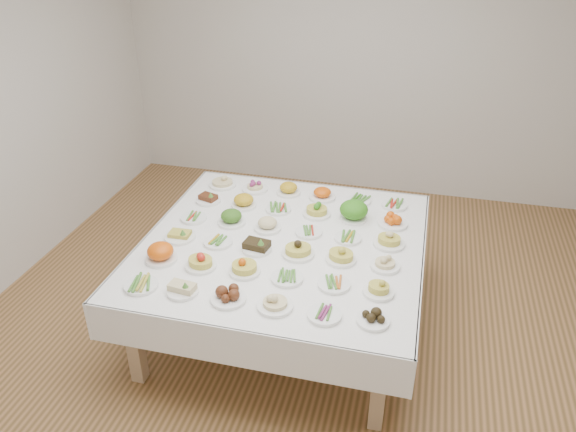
% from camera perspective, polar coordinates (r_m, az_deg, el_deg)
% --- Properties ---
extents(room_envelope, '(5.02, 5.02, 2.81)m').
position_cam_1_polar(room_envelope, '(3.65, 1.10, 12.46)').
color(room_envelope, '#9D6C41').
rests_on(room_envelope, ground).
extents(display_table, '(2.00, 2.00, 0.75)m').
position_cam_1_polar(display_table, '(4.08, -0.52, -3.46)').
color(display_table, white).
rests_on(display_table, ground).
extents(dish_0, '(0.22, 0.21, 0.05)m').
position_cam_1_polar(dish_0, '(3.70, -14.70, -6.71)').
color(dish_0, white).
rests_on(dish_0, display_table).
extents(dish_1, '(0.20, 0.20, 0.09)m').
position_cam_1_polar(dish_1, '(3.58, -10.69, -7.24)').
color(dish_1, white).
rests_on(dish_1, display_table).
extents(dish_2, '(0.22, 0.22, 0.10)m').
position_cam_1_polar(dish_2, '(3.47, -6.11, -7.87)').
color(dish_2, white).
rests_on(dish_2, display_table).
extents(dish_3, '(0.22, 0.22, 0.12)m').
position_cam_1_polar(dish_3, '(3.39, -1.32, -8.51)').
color(dish_3, white).
rests_on(dish_3, display_table).
extents(dish_4, '(0.20, 0.20, 0.05)m').
position_cam_1_polar(dish_4, '(3.36, 3.71, -9.91)').
color(dish_4, white).
rests_on(dish_4, display_table).
extents(dish_5, '(0.19, 0.19, 0.08)m').
position_cam_1_polar(dish_5, '(3.34, 8.64, -10.15)').
color(dish_5, white).
rests_on(dish_5, display_table).
extents(dish_6, '(0.23, 0.23, 0.14)m').
position_cam_1_polar(dish_6, '(3.90, -12.83, -3.59)').
color(dish_6, white).
rests_on(dish_6, display_table).
extents(dish_7, '(0.21, 0.21, 0.12)m').
position_cam_1_polar(dish_7, '(3.79, -8.90, -4.48)').
color(dish_7, white).
rests_on(dish_7, display_table).
extents(dish_8, '(0.21, 0.21, 0.12)m').
position_cam_1_polar(dish_8, '(3.70, -4.46, -5.10)').
color(dish_8, white).
rests_on(dish_8, display_table).
extents(dish_9, '(0.21, 0.21, 0.05)m').
position_cam_1_polar(dish_9, '(3.65, -0.09, -6.25)').
color(dish_9, white).
rests_on(dish_9, display_table).
extents(dish_10, '(0.21, 0.21, 0.05)m').
position_cam_1_polar(dish_10, '(3.60, 4.68, -6.86)').
color(dish_10, white).
rests_on(dish_10, display_table).
extents(dish_11, '(0.20, 0.20, 0.11)m').
position_cam_1_polar(dish_11, '(3.56, 9.21, -7.18)').
color(dish_11, white).
rests_on(dish_11, display_table).
extents(dish_12, '(0.22, 0.22, 0.10)m').
position_cam_1_polar(dish_12, '(4.14, -10.94, -1.70)').
color(dish_12, white).
rests_on(dish_12, display_table).
extents(dish_13, '(0.20, 0.20, 0.05)m').
position_cam_1_polar(dish_13, '(4.04, -7.12, -2.55)').
color(dish_13, white).
rests_on(dish_13, display_table).
extents(dish_14, '(0.21, 0.21, 0.10)m').
position_cam_1_polar(dish_14, '(3.93, -3.20, -2.95)').
color(dish_14, white).
rests_on(dish_14, display_table).
extents(dish_15, '(0.25, 0.24, 0.14)m').
position_cam_1_polar(dish_15, '(3.86, 1.04, -3.13)').
color(dish_15, white).
rests_on(dish_15, display_table).
extents(dish_16, '(0.23, 0.22, 0.13)m').
position_cam_1_polar(dish_16, '(3.82, 5.42, -3.75)').
color(dish_16, white).
rests_on(dish_16, display_table).
extents(dish_17, '(0.20, 0.20, 0.10)m').
position_cam_1_polar(dish_17, '(3.80, 9.84, -4.66)').
color(dish_17, white).
rests_on(dish_17, display_table).
extents(dish_18, '(0.20, 0.20, 0.05)m').
position_cam_1_polar(dish_18, '(4.38, -9.56, -0.14)').
color(dish_18, white).
rests_on(dish_18, display_table).
extents(dish_19, '(0.21, 0.21, 0.11)m').
position_cam_1_polar(dish_19, '(4.27, -5.77, -0.16)').
color(dish_19, white).
rests_on(dish_19, display_table).
extents(dish_20, '(0.20, 0.20, 0.11)m').
position_cam_1_polar(dish_20, '(4.17, -2.10, -0.79)').
color(dish_20, white).
rests_on(dish_20, display_table).
extents(dish_21, '(0.20, 0.20, 0.04)m').
position_cam_1_polar(dish_21, '(4.13, 2.12, -1.61)').
color(dish_21, white).
rests_on(dish_21, display_table).
extents(dish_22, '(0.19, 0.19, 0.05)m').
position_cam_1_polar(dish_22, '(4.08, 6.10, -2.16)').
color(dish_22, white).
rests_on(dish_22, display_table).
extents(dish_23, '(0.22, 0.22, 0.13)m').
position_cam_1_polar(dish_23, '(4.04, 10.26, -2.16)').
color(dish_23, white).
rests_on(dish_23, display_table).
extents(dish_24, '(0.20, 0.20, 0.09)m').
position_cam_1_polar(dish_24, '(4.61, -8.11, 1.81)').
color(dish_24, white).
rests_on(dish_24, display_table).
extents(dish_25, '(0.20, 0.20, 0.12)m').
position_cam_1_polar(dish_25, '(4.50, -4.53, 1.64)').
color(dish_25, white).
rests_on(dish_25, display_table).
extents(dish_26, '(0.20, 0.20, 0.05)m').
position_cam_1_polar(dish_26, '(4.44, -0.99, 0.77)').
color(dish_26, white).
rests_on(dish_26, display_table).
extents(dish_27, '(0.21, 0.21, 0.13)m').
position_cam_1_polar(dish_27, '(4.36, 2.95, 0.81)').
color(dish_27, white).
rests_on(dish_27, display_table).
extents(dish_28, '(0.22, 0.22, 0.14)m').
position_cam_1_polar(dish_28, '(4.32, 6.69, 0.41)').
color(dish_28, white).
rests_on(dish_28, display_table).
extents(dish_29, '(0.22, 0.22, 0.11)m').
position_cam_1_polar(dish_29, '(4.30, 10.62, -0.32)').
color(dish_29, white).
rests_on(dish_29, display_table).
extents(dish_30, '(0.23, 0.23, 0.13)m').
position_cam_1_polar(dish_30, '(4.85, -6.70, 3.68)').
color(dish_30, white).
rests_on(dish_30, display_table).
extents(dish_31, '(0.21, 0.21, 0.11)m').
position_cam_1_polar(dish_31, '(4.76, -3.38, 3.13)').
color(dish_31, white).
rests_on(dish_31, display_table).
extents(dish_32, '(0.20, 0.20, 0.10)m').
position_cam_1_polar(dish_32, '(4.69, 0.05, 2.76)').
color(dish_32, white).
rests_on(dish_32, display_table).
extents(dish_33, '(0.22, 0.22, 0.11)m').
position_cam_1_polar(dish_33, '(4.62, 3.51, 2.34)').
color(dish_33, white).
rests_on(dish_33, display_table).
extents(dish_34, '(0.20, 0.20, 0.05)m').
position_cam_1_polar(dish_34, '(4.60, 7.18, 1.62)').
color(dish_34, white).
rests_on(dish_34, display_table).
extents(dish_35, '(0.20, 0.20, 0.05)m').
position_cam_1_polar(dish_35, '(4.58, 10.75, 1.18)').
color(dish_35, white).
rests_on(dish_35, display_table).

